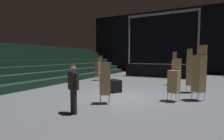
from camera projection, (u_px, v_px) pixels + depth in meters
name	position (u px, v px, depth m)	size (l,w,h in m)	color
ground_plane	(122.00, 97.00, 8.82)	(22.00, 30.00, 0.10)	#515459
arena_end_wall	(170.00, 42.00, 21.82)	(22.00, 0.30, 8.00)	black
bleacher_bank_left	(29.00, 63.00, 13.41)	(5.25, 24.00, 3.15)	black
stage_riser	(162.00, 69.00, 18.01)	(7.15, 2.63, 6.35)	black
man_with_tie	(73.00, 86.00, 6.01)	(0.56, 0.37, 1.76)	black
chair_stack_front_left	(105.00, 83.00, 7.34)	(0.61, 0.61, 1.79)	#B2B5BA
chair_stack_front_right	(192.00, 71.00, 9.61)	(0.62, 0.62, 2.48)	#B2B5BA
chair_stack_mid_left	(177.00, 69.00, 12.28)	(0.62, 0.62, 2.39)	#B2B5BA
chair_stack_mid_right	(199.00, 73.00, 7.86)	(0.62, 0.62, 2.56)	#B2B5BA
chair_stack_mid_centre	(98.00, 69.00, 14.88)	(0.49, 0.49, 2.05)	#B2B5BA
chair_stack_rear_left	(174.00, 81.00, 7.74)	(0.54, 0.54, 1.88)	#B2B5BA
equipment_road_case	(114.00, 86.00, 9.94)	(0.90, 0.60, 0.70)	black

